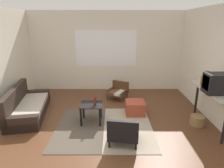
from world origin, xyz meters
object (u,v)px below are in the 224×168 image
at_px(ottoman_orange, 134,108).
at_px(console_shelf, 210,95).
at_px(clay_vase, 205,80).
at_px(coffee_table, 91,108).
at_px(crt_television, 218,83).
at_px(couch, 26,107).
at_px(glass_bottle, 94,100).
at_px(wicker_basket, 196,120).
at_px(armchair_by_window, 118,91).
at_px(armchair_striped_foreground, 123,132).

height_order(ottoman_orange, console_shelf, console_shelf).
distance_m(console_shelf, clay_vase, 0.40).
height_order(coffee_table, clay_vase, clay_vase).
bearing_deg(crt_television, ottoman_orange, 150.32).
distance_m(couch, glass_bottle, 1.90).
bearing_deg(clay_vase, wicker_basket, -128.39).
relative_size(clay_vase, glass_bottle, 1.25).
bearing_deg(armchair_by_window, couch, -153.61).
bearing_deg(armchair_striped_foreground, console_shelf, 19.38).
bearing_deg(ottoman_orange, couch, -178.88).
height_order(crt_television, glass_bottle, crt_television).
bearing_deg(armchair_by_window, coffee_table, -113.46).
bearing_deg(console_shelf, ottoman_orange, 156.90).
bearing_deg(wicker_basket, clay_vase, 51.61).
distance_m(armchair_by_window, glass_bottle, 1.77).
height_order(glass_bottle, wicker_basket, glass_bottle).
xyz_separation_m(coffee_table, ottoman_orange, (1.09, 0.45, -0.18)).
bearing_deg(armchair_by_window, wicker_basket, -44.19).
distance_m(coffee_table, ottoman_orange, 1.20).
xyz_separation_m(armchair_by_window, armchair_striped_foreground, (0.02, -2.50, 0.02)).
relative_size(crt_television, glass_bottle, 2.01).
relative_size(armchair_striped_foreground, ottoman_orange, 1.36).
bearing_deg(coffee_table, armchair_striped_foreground, -51.87).
distance_m(coffee_table, glass_bottle, 0.25).
bearing_deg(console_shelf, crt_television, -90.81).
height_order(crt_television, clay_vase, crt_television).
relative_size(ottoman_orange, glass_bottle, 1.77).
distance_m(glass_bottle, wicker_basket, 2.42).
distance_m(armchair_by_window, clay_vase, 2.60).
xyz_separation_m(couch, armchair_striped_foreground, (2.42, -1.30, 0.05)).
xyz_separation_m(couch, ottoman_orange, (2.80, 0.05, -0.05)).
relative_size(ottoman_orange, crt_television, 0.88).
xyz_separation_m(armchair_striped_foreground, ottoman_orange, (0.38, 1.36, -0.09)).
distance_m(armchair_by_window, ottoman_orange, 1.21).
height_order(armchair_striped_foreground, clay_vase, clay_vase).
relative_size(armchair_by_window, glass_bottle, 2.68).
distance_m(console_shelf, glass_bottle, 2.58).
xyz_separation_m(armchair_striped_foreground, crt_television, (1.95, 0.46, 0.84)).
distance_m(coffee_table, armchair_striped_foreground, 1.15).
distance_m(couch, console_shelf, 4.46).
relative_size(armchair_by_window, crt_television, 1.34).
relative_size(crt_television, wicker_basket, 1.73).
bearing_deg(clay_vase, armchair_striped_foreground, -152.88).
bearing_deg(clay_vase, coffee_table, -177.93).
height_order(armchair_by_window, wicker_basket, armchair_by_window).
bearing_deg(armchair_striped_foreground, wicker_basket, 23.31).
xyz_separation_m(crt_television, wicker_basket, (-0.19, 0.30, -0.99)).
bearing_deg(coffee_table, couch, 166.88).
height_order(armchair_striped_foreground, console_shelf, console_shelf).
relative_size(couch, glass_bottle, 7.37).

